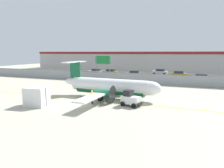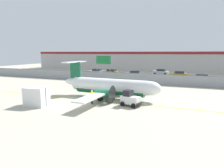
{
  "view_description": "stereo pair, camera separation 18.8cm",
  "coord_description": "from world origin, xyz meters",
  "px_view_note": "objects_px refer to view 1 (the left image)",
  "views": [
    {
      "loc": [
        10.88,
        -21.02,
        6.22
      ],
      "look_at": [
        0.8,
        5.01,
        1.8
      ],
      "focal_mm": 32.0,
      "sensor_mm": 36.0,
      "label": 1
    },
    {
      "loc": [
        11.06,
        -20.96,
        6.22
      ],
      "look_at": [
        0.8,
        5.01,
        1.8
      ],
      "focal_mm": 32.0,
      "sensor_mm": 36.0,
      "label": 2
    }
  ],
  "objects_px": {
    "parked_car_1": "(110,72)",
    "parked_car_4": "(178,74)",
    "ground_crew_worker": "(92,96)",
    "commuter_airplane": "(111,87)",
    "traffic_cone_near_left": "(101,96)",
    "parked_car_3": "(160,72)",
    "highway_sign": "(103,62)",
    "cargo_container": "(37,97)",
    "baggage_tug": "(130,99)",
    "parked_car_2": "(134,74)",
    "parked_car_5": "(201,78)",
    "parked_car_0": "(96,72)",
    "traffic_cone_near_right": "(139,95)"
  },
  "relations": [
    {
      "from": "parked_car_0",
      "to": "parked_car_3",
      "type": "relative_size",
      "value": 0.98
    },
    {
      "from": "baggage_tug",
      "to": "traffic_cone_near_right",
      "type": "relative_size",
      "value": 3.96
    },
    {
      "from": "baggage_tug",
      "to": "parked_car_1",
      "type": "relative_size",
      "value": 0.59
    },
    {
      "from": "commuter_airplane",
      "to": "parked_car_0",
      "type": "relative_size",
      "value": 3.81
    },
    {
      "from": "commuter_airplane",
      "to": "traffic_cone_near_left",
      "type": "bearing_deg",
      "value": -154.29
    },
    {
      "from": "parked_car_3",
      "to": "parked_car_0",
      "type": "bearing_deg",
      "value": 23.15
    },
    {
      "from": "parked_car_1",
      "to": "parked_car_5",
      "type": "xyz_separation_m",
      "value": [
        22.6,
        -4.48,
        0.0
      ]
    },
    {
      "from": "traffic_cone_near_right",
      "to": "parked_car_1",
      "type": "xyz_separation_m",
      "value": [
        -13.82,
        24.18,
        0.58
      ]
    },
    {
      "from": "parked_car_0",
      "to": "parked_car_3",
      "type": "height_order",
      "value": "same"
    },
    {
      "from": "cargo_container",
      "to": "parked_car_0",
      "type": "height_order",
      "value": "cargo_container"
    },
    {
      "from": "traffic_cone_near_left",
      "to": "parked_car_3",
      "type": "xyz_separation_m",
      "value": [
        3.61,
        31.88,
        0.58
      ]
    },
    {
      "from": "traffic_cone_near_left",
      "to": "parked_car_3",
      "type": "relative_size",
      "value": 0.15
    },
    {
      "from": "parked_car_4",
      "to": "parked_car_1",
      "type": "bearing_deg",
      "value": -1.14
    },
    {
      "from": "ground_crew_worker",
      "to": "traffic_cone_near_left",
      "type": "xyz_separation_m",
      "value": [
        -0.27,
        3.18,
        -0.64
      ]
    },
    {
      "from": "baggage_tug",
      "to": "traffic_cone_near_right",
      "type": "distance_m",
      "value": 4.68
    },
    {
      "from": "highway_sign",
      "to": "parked_car_4",
      "type": "bearing_deg",
      "value": 35.42
    },
    {
      "from": "parked_car_0",
      "to": "cargo_container",
      "type": "bearing_deg",
      "value": 104.2
    },
    {
      "from": "cargo_container",
      "to": "parked_car_2",
      "type": "bearing_deg",
      "value": 75.98
    },
    {
      "from": "parked_car_0",
      "to": "traffic_cone_near_right",
      "type": "bearing_deg",
      "value": 127.6
    },
    {
      "from": "parked_car_1",
      "to": "parked_car_4",
      "type": "bearing_deg",
      "value": -173.74
    },
    {
      "from": "parked_car_3",
      "to": "highway_sign",
      "type": "distance_m",
      "value": 18.99
    },
    {
      "from": "traffic_cone_near_left",
      "to": "parked_car_2",
      "type": "xyz_separation_m",
      "value": [
        -1.9,
        24.56,
        0.58
      ]
    },
    {
      "from": "parked_car_1",
      "to": "parked_car_4",
      "type": "distance_m",
      "value": 17.71
    },
    {
      "from": "ground_crew_worker",
      "to": "parked_car_1",
      "type": "relative_size",
      "value": 0.4
    },
    {
      "from": "traffic_cone_near_left",
      "to": "highway_sign",
      "type": "relative_size",
      "value": 0.12
    },
    {
      "from": "traffic_cone_near_left",
      "to": "highway_sign",
      "type": "bearing_deg",
      "value": 112.77
    },
    {
      "from": "baggage_tug",
      "to": "cargo_container",
      "type": "bearing_deg",
      "value": -144.42
    },
    {
      "from": "cargo_container",
      "to": "parked_car_4",
      "type": "distance_m",
      "value": 36.52
    },
    {
      "from": "ground_crew_worker",
      "to": "traffic_cone_near_right",
      "type": "height_order",
      "value": "ground_crew_worker"
    },
    {
      "from": "parked_car_2",
      "to": "highway_sign",
      "type": "xyz_separation_m",
      "value": [
        -4.98,
        -8.17,
        3.24
      ]
    },
    {
      "from": "ground_crew_worker",
      "to": "parked_car_1",
      "type": "distance_m",
      "value": 30.96
    },
    {
      "from": "baggage_tug",
      "to": "parked_car_5",
      "type": "distance_m",
      "value": 25.83
    },
    {
      "from": "ground_crew_worker",
      "to": "highway_sign",
      "type": "distance_m",
      "value": 21.08
    },
    {
      "from": "cargo_container",
      "to": "parked_car_3",
      "type": "distance_m",
      "value": 39.24
    },
    {
      "from": "cargo_container",
      "to": "parked_car_5",
      "type": "distance_m",
      "value": 33.95
    },
    {
      "from": "parked_car_1",
      "to": "parked_car_0",
      "type": "bearing_deg",
      "value": 6.97
    },
    {
      "from": "cargo_container",
      "to": "parked_car_3",
      "type": "relative_size",
      "value": 0.61
    },
    {
      "from": "traffic_cone_near_left",
      "to": "parked_car_3",
      "type": "bearing_deg",
      "value": 83.53
    },
    {
      "from": "ground_crew_worker",
      "to": "traffic_cone_near_left",
      "type": "relative_size",
      "value": 2.66
    },
    {
      "from": "cargo_container",
      "to": "commuter_airplane",
      "type": "bearing_deg",
      "value": 38.22
    },
    {
      "from": "parked_car_3",
      "to": "parked_car_5",
      "type": "bearing_deg",
      "value": 138.85
    },
    {
      "from": "cargo_container",
      "to": "highway_sign",
      "type": "distance_m",
      "value": 22.95
    },
    {
      "from": "cargo_container",
      "to": "traffic_cone_near_left",
      "type": "distance_m",
      "value": 8.35
    },
    {
      "from": "parked_car_3",
      "to": "traffic_cone_near_right",
      "type": "bearing_deg",
      "value": 96.32
    },
    {
      "from": "ground_crew_worker",
      "to": "parked_car_5",
      "type": "distance_m",
      "value": 28.34
    },
    {
      "from": "ground_crew_worker",
      "to": "parked_car_0",
      "type": "distance_m",
      "value": 32.22
    },
    {
      "from": "commuter_airplane",
      "to": "ground_crew_worker",
      "type": "bearing_deg",
      "value": -102.82
    },
    {
      "from": "traffic_cone_near_left",
      "to": "parked_car_2",
      "type": "height_order",
      "value": "parked_car_2"
    },
    {
      "from": "commuter_airplane",
      "to": "parked_car_3",
      "type": "distance_m",
      "value": 31.42
    },
    {
      "from": "parked_car_0",
      "to": "traffic_cone_near_left",
      "type": "bearing_deg",
      "value": 117.55
    }
  ]
}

